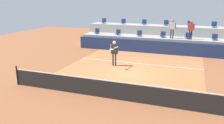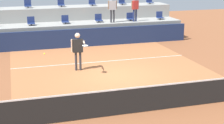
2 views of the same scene
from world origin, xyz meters
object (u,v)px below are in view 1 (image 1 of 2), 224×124
(stadium_chair_upper_left, at_px, (123,22))
(stadium_chair_upper_mid_left, at_px, (144,23))
(stadium_chair_lower_far_left, at_px, (97,32))
(stadium_chair_upper_mid_right, at_px, (166,23))
(stadium_chair_upper_far_right, at_px, (214,25))
(spectator_in_white, at_px, (172,27))
(tennis_ball, at_px, (89,51))
(stadium_chair_upper_far_left, at_px, (104,21))
(stadium_chair_lower_far_right, at_px, (215,38))
(spectator_in_grey, at_px, (191,28))
(stadium_chair_lower_mid_left, at_px, (139,34))
(stadium_chair_lower_mid_right, at_px, (163,35))
(stadium_chair_lower_right, at_px, (188,36))
(stadium_chair_upper_right, at_px, (190,24))
(tennis_player, at_px, (114,51))
(stadium_chair_lower_left, at_px, (118,33))

(stadium_chair_upper_left, xyz_separation_m, stadium_chair_upper_mid_left, (2.16, 0.00, 0.00))
(stadium_chair_lower_far_left, relative_size, stadium_chair_upper_mid_right, 1.00)
(stadium_chair_upper_far_right, bearing_deg, stadium_chair_lower_far_left, -170.40)
(spectator_in_white, height_order, tennis_ball, spectator_in_white)
(stadium_chair_upper_far_left, height_order, stadium_chair_upper_left, same)
(stadium_chair_lower_far_right, relative_size, spectator_in_grey, 0.33)
(stadium_chair_upper_mid_right, height_order, spectator_in_white, spectator_in_white)
(stadium_chair_lower_mid_left, distance_m, tennis_ball, 6.93)
(stadium_chair_lower_mid_right, distance_m, stadium_chair_upper_mid_right, 1.99)
(stadium_chair_lower_right, xyz_separation_m, stadium_chair_upper_left, (-6.40, 1.80, 0.85))
(stadium_chair_lower_far_right, bearing_deg, stadium_chair_upper_mid_right, 157.01)
(stadium_chair_lower_mid_right, xyz_separation_m, tennis_ball, (-4.11, -6.63, -0.38))
(stadium_chair_lower_right, xyz_separation_m, stadium_chair_upper_mid_right, (-2.12, 1.80, 0.85))
(stadium_chair_upper_mid_right, height_order, stadium_chair_upper_right, same)
(spectator_in_white, relative_size, tennis_ball, 24.05)
(stadium_chair_upper_far_left, relative_size, stadium_chair_upper_far_right, 1.00)
(tennis_player, bearing_deg, stadium_chair_upper_left, 102.65)
(spectator_in_white, height_order, spectator_in_grey, spectator_in_white)
(stadium_chair_lower_mid_left, relative_size, stadium_chair_lower_mid_right, 1.00)
(stadium_chair_lower_far_left, height_order, spectator_in_white, spectator_in_white)
(stadium_chair_upper_far_right, bearing_deg, stadium_chair_lower_mid_left, -164.25)
(tennis_ball, bearing_deg, stadium_chair_upper_far_right, 45.30)
(stadium_chair_upper_far_right, bearing_deg, stadium_chair_lower_right, -139.38)
(stadium_chair_upper_left, relative_size, stadium_chair_upper_far_right, 1.00)
(stadium_chair_lower_far_left, relative_size, stadium_chair_upper_far_right, 1.00)
(stadium_chair_lower_mid_right, bearing_deg, stadium_chair_upper_left, 157.11)
(stadium_chair_upper_left, bearing_deg, stadium_chair_lower_mid_left, -40.35)
(stadium_chair_upper_left, height_order, tennis_player, stadium_chair_upper_left)
(tennis_player, relative_size, tennis_ball, 26.05)
(stadium_chair_lower_far_right, xyz_separation_m, stadium_chair_upper_far_left, (-10.66, 1.80, 0.85))
(stadium_chair_upper_far_right, bearing_deg, spectator_in_white, -147.53)
(stadium_chair_lower_left, bearing_deg, stadium_chair_lower_mid_left, 0.00)
(stadium_chair_lower_right, height_order, stadium_chair_upper_right, stadium_chair_upper_right)
(stadium_chair_upper_right, bearing_deg, stadium_chair_upper_far_left, 180.00)
(stadium_chair_lower_mid_left, relative_size, stadium_chair_lower_far_right, 1.00)
(stadium_chair_lower_far_right, xyz_separation_m, stadium_chair_upper_mid_right, (-4.24, 1.80, 0.85))
(stadium_chair_upper_mid_left, bearing_deg, stadium_chair_lower_mid_right, -40.55)
(stadium_chair_upper_far_left, xyz_separation_m, spectator_in_white, (7.20, -2.18, -0.09))
(stadium_chair_lower_far_right, distance_m, spectator_in_grey, 2.10)
(stadium_chair_lower_mid_right, relative_size, spectator_in_grey, 0.33)
(stadium_chair_upper_left, height_order, stadium_chair_upper_far_right, same)
(stadium_chair_upper_far_left, xyz_separation_m, stadium_chair_upper_mid_right, (6.41, 0.00, 0.00))
(stadium_chair_upper_left, height_order, stadium_chair_upper_right, same)
(stadium_chair_lower_far_right, bearing_deg, stadium_chair_upper_far_left, 170.41)
(stadium_chair_lower_far_left, height_order, tennis_player, tennis_player)
(stadium_chair_lower_far_left, xyz_separation_m, stadium_chair_lower_mid_right, (6.41, 0.00, 0.00))
(stadium_chair_upper_mid_right, bearing_deg, stadium_chair_lower_right, -40.30)
(stadium_chair_upper_mid_right, bearing_deg, tennis_player, -108.04)
(stadium_chair_lower_mid_right, bearing_deg, stadium_chair_lower_far_left, 180.00)
(stadium_chair_lower_left, relative_size, stadium_chair_lower_mid_right, 1.00)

